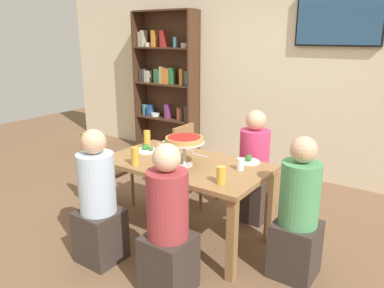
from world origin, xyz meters
name	(u,v)px	position (x,y,z in m)	size (l,w,h in m)	color
ground_plane	(186,235)	(0.00, 0.00, 0.00)	(12.00, 12.00, 0.00)	brown
rear_partition	(283,71)	(0.00, 2.20, 1.40)	(8.00, 0.12, 2.80)	beige
dining_table	(186,173)	(0.00, 0.00, 0.64)	(1.50, 0.83, 0.74)	olive
bookshelf	(166,83)	(-1.83, 2.02, 1.13)	(1.10, 0.30, 2.21)	#422819
television	(339,20)	(0.68, 2.11, 2.02)	(1.00, 0.05, 0.59)	black
diner_near_right	(168,231)	(0.36, -0.72, 0.49)	(0.34, 0.34, 1.15)	#382D28
diner_near_left	(98,207)	(-0.36, -0.74, 0.49)	(0.34, 0.34, 1.15)	#382D28
diner_far_right	(253,174)	(0.35, 0.69, 0.49)	(0.34, 0.34, 1.15)	#382D28
diner_head_east	(297,219)	(1.06, 0.00, 0.49)	(0.34, 0.34, 1.15)	#382D28
chair_head_west	(104,168)	(-1.05, -0.05, 0.49)	(0.40, 0.40, 0.87)	olive
chair_far_left	(191,160)	(-0.43, 0.70, 0.49)	(0.40, 0.40, 0.87)	olive
deep_dish_pizza_stand	(184,141)	(0.04, -0.07, 0.96)	(0.36, 0.36, 0.26)	silver
salad_plate_near_diner	(248,160)	(0.47, 0.33, 0.76)	(0.20, 0.20, 0.07)	white
salad_plate_far_diner	(146,149)	(-0.52, 0.05, 0.76)	(0.22, 0.22, 0.07)	white
beer_glass_amber_tall	(147,138)	(-0.65, 0.21, 0.82)	(0.07, 0.07, 0.16)	gold
beer_glass_amber_short	(135,156)	(-0.32, -0.32, 0.82)	(0.07, 0.07, 0.17)	gold
beer_glass_amber_spare	(221,175)	(0.52, -0.25, 0.81)	(0.07, 0.07, 0.14)	gold
water_glass_clear_near	(240,164)	(0.50, 0.11, 0.79)	(0.07, 0.07, 0.10)	white
water_glass_clear_far	(166,147)	(-0.34, 0.15, 0.80)	(0.07, 0.07, 0.11)	white
cutlery_fork_near	(200,155)	(-0.01, 0.24, 0.74)	(0.18, 0.02, 0.01)	silver
cutlery_knife_near	(165,145)	(-0.51, 0.33, 0.74)	(0.18, 0.02, 0.01)	silver
cutlery_fork_far	(186,149)	(-0.23, 0.33, 0.74)	(0.18, 0.02, 0.01)	silver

